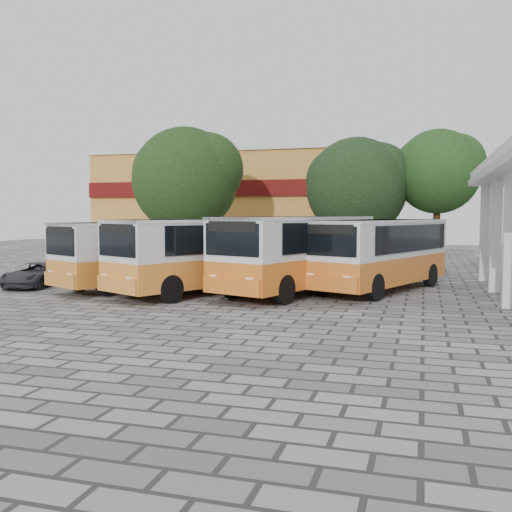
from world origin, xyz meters
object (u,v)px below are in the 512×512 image
(bus_far_right, at_px, (381,250))
(bus_centre_left, at_px, (205,250))
(bus_far_left, at_px, (145,250))
(bus_centre_right, at_px, (298,249))
(parked_car, at_px, (35,275))

(bus_far_right, bearing_deg, bus_centre_left, -136.90)
(bus_far_left, xyz_separation_m, bus_centre_right, (6.89, 0.18, 0.14))
(bus_centre_right, height_order, bus_far_right, bus_centre_right)
(bus_far_left, xyz_separation_m, bus_far_right, (10.11, 1.87, 0.07))
(parked_car, bearing_deg, bus_far_left, 1.63)
(bus_centre_left, bearing_deg, bus_centre_right, 41.67)
(bus_far_left, distance_m, parked_car, 5.20)
(bus_centre_right, bearing_deg, bus_far_left, -158.90)
(bus_far_left, bearing_deg, bus_centre_right, 28.01)
(bus_centre_right, relative_size, bus_far_right, 1.04)
(bus_centre_left, xyz_separation_m, bus_far_right, (6.93, 2.68, -0.02))
(bus_centre_left, bearing_deg, bus_far_right, 47.97)
(bus_far_left, height_order, bus_far_right, bus_far_right)
(bus_far_right, relative_size, parked_car, 2.31)
(bus_centre_right, xyz_separation_m, bus_far_right, (3.22, 1.70, -0.08))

